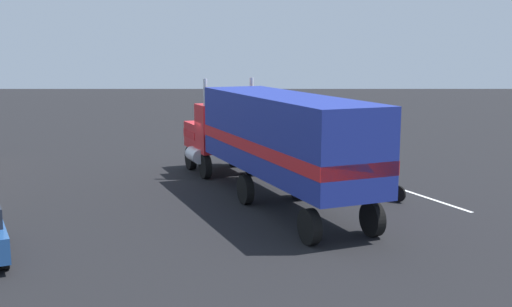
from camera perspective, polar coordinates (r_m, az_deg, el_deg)
name	(u,v)px	position (r m, az deg, el deg)	size (l,w,h in m)	color
ground_plane	(221,173)	(28.94, -3.26, -1.81)	(120.00, 120.00, 0.00)	black
lane_stripe_near	(300,188)	(25.82, 4.14, -3.24)	(4.40, 0.16, 0.01)	silver
lane_stripe_mid	(361,171)	(29.73, 9.71, -1.62)	(4.40, 0.16, 0.01)	silver
lane_stripe_far	(431,199)	(24.89, 15.95, -4.09)	(4.40, 0.16, 0.01)	silver
semi_truck	(271,136)	(23.27, 1.40, 1.66)	(14.03, 7.76, 4.50)	red
person_bystander	(301,158)	(27.76, 4.21, -0.44)	(0.34, 0.46, 1.63)	#2D3347
motorcycle	(380,187)	(24.30, 11.48, -3.09)	(1.42, 1.69, 1.12)	black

